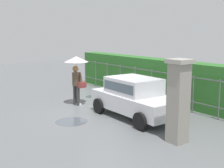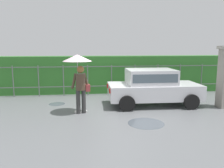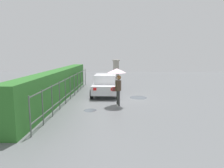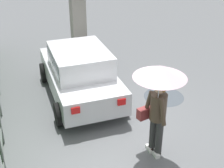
% 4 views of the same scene
% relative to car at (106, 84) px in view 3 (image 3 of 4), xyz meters
% --- Properties ---
extents(ground_plane, '(40.00, 40.00, 0.00)m').
position_rel_car_xyz_m(ground_plane, '(-1.42, -0.31, -0.80)').
color(ground_plane, slate).
extents(car, '(3.76, 1.90, 1.48)m').
position_rel_car_xyz_m(car, '(0.00, 0.00, 0.00)').
color(car, silver).
rests_on(car, ground).
extents(pedestrian, '(1.03, 1.03, 2.12)m').
position_rel_car_xyz_m(pedestrian, '(-2.95, -0.83, 0.81)').
color(pedestrian, '#333333').
rests_on(pedestrian, ground).
extents(gate_pillar, '(0.60, 0.60, 2.42)m').
position_rel_car_xyz_m(gate_pillar, '(2.73, -0.70, 0.44)').
color(gate_pillar, gray).
rests_on(gate_pillar, ground).
extents(fence_section, '(11.82, 0.05, 1.50)m').
position_rel_car_xyz_m(fence_section, '(-1.45, 2.20, 0.02)').
color(fence_section, '#59605B').
rests_on(fence_section, ground).
extents(hedge_row, '(12.77, 0.90, 1.90)m').
position_rel_car_xyz_m(hedge_row, '(-1.45, 2.91, 0.15)').
color(hedge_row, '#2D6B28').
rests_on(hedge_row, ground).
extents(puddle_near, '(1.15, 1.15, 0.00)m').
position_rel_car_xyz_m(puddle_near, '(-0.84, -2.24, -0.80)').
color(puddle_near, '#4C545B').
rests_on(puddle_near, ground).
extents(puddle_far, '(0.68, 0.68, 0.00)m').
position_rel_car_xyz_m(puddle_far, '(-3.94, 0.57, -0.80)').
color(puddle_far, '#4C545B').
rests_on(puddle_far, ground).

